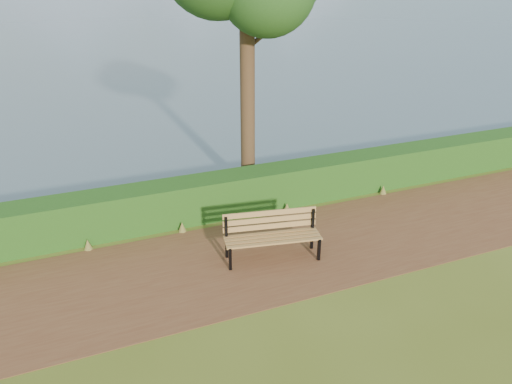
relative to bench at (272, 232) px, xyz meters
name	(u,v)px	position (x,y,z in m)	size (l,w,h in m)	color
ground	(260,266)	(-0.36, -0.25, -0.58)	(140.00, 140.00, 0.00)	#535F1B
path	(255,258)	(-0.36, 0.05, -0.57)	(40.00, 3.40, 0.01)	brown
hedge	(219,196)	(-0.36, 2.35, -0.08)	(32.00, 0.85, 1.00)	#194513
bench	(272,232)	(0.00, 0.00, 0.00)	(2.07, 0.96, 1.00)	black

